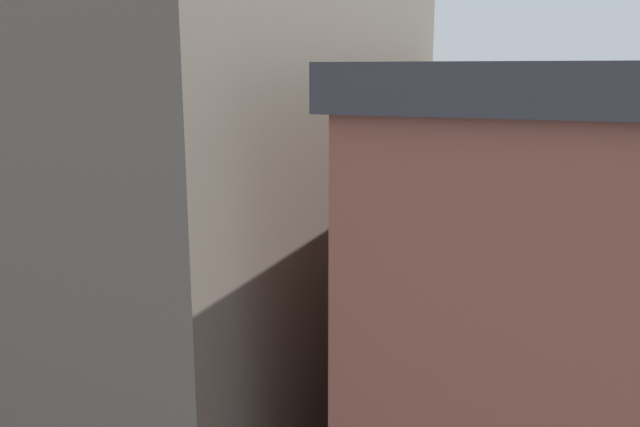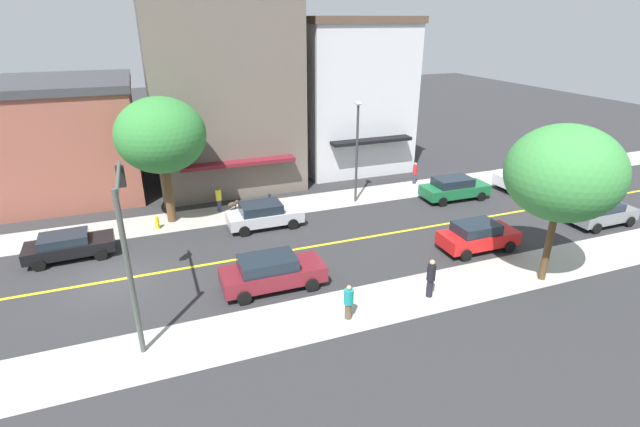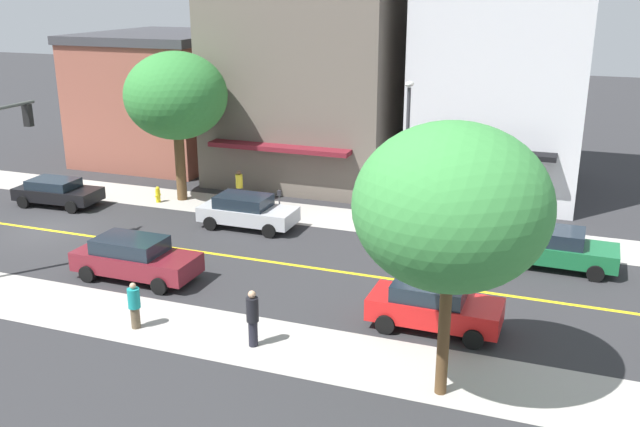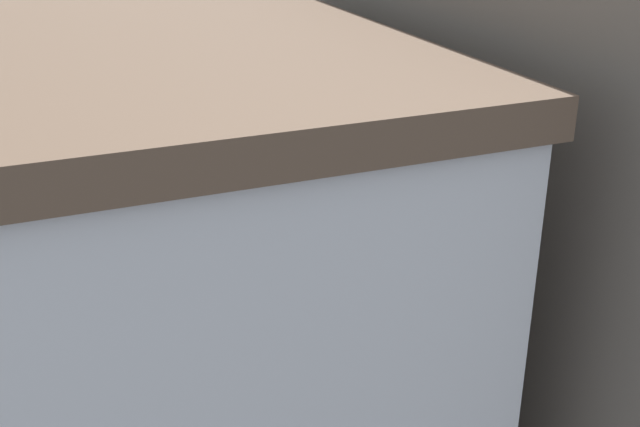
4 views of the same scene
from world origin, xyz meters
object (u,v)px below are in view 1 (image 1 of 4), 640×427
Objects in this scene: black_sedan_left_curb at (610,290)px; pedestrian_yellow_shirt at (331,291)px; grey_sedan_right_curb at (42,195)px; green_sedan_left_curb at (33,228)px; fire_hydrant at (462,305)px; pedestrian_black_shirt at (290,198)px; red_sedan_right_curb at (181,205)px; street_tree_right_corner at (197,114)px; silver_sedan_left_curb at (309,259)px; small_dog at (307,301)px; maroon_sedan_right_curb at (390,223)px; parking_meter at (269,267)px; pedestrian_teal_shirt at (364,205)px; traffic_light_mast at (526,149)px; street_tree_left_near at (434,153)px; street_lamp at (120,169)px.

pedestrian_yellow_shirt is at bearing 21.03° from black_sedan_left_curb.
green_sedan_left_curb is at bearing 130.16° from grey_sedan_right_curb.
pedestrian_black_shirt reaches higher than fire_hydrant.
pedestrian_yellow_shirt is (-10.42, -12.18, 0.06)m from red_sedan_right_curb.
pedestrian_yellow_shirt is at bearing -136.99° from street_tree_right_corner.
silver_sedan_left_curb is (1.97, 6.04, 0.38)m from fire_hydrant.
pedestrian_yellow_shirt reaches higher than small_dog.
maroon_sedan_right_curb is 2.58× the size of pedestrian_black_shirt.
red_sedan_right_curb is 16.03m from pedestrian_yellow_shirt.
grey_sedan_right_curb is at bearing 49.31° from pedestrian_black_shirt.
parking_meter is 2.62m from small_dog.
fire_hydrant is 5.00m from black_sedan_left_curb.
pedestrian_teal_shirt reaches higher than small_dog.
grey_sedan_right_curb reaches higher than black_sedan_left_curb.
pedestrian_black_shirt is (9.95, -8.36, 0.16)m from green_sedan_left_curb.
street_tree_right_corner is at bearing -101.63° from green_sedan_left_curb.
black_sedan_left_curb is at bearing 23.33° from traffic_light_mast.
traffic_light_mast is 9.26m from black_sedan_left_curb.
pedestrian_yellow_shirt is at bearing -23.55° from traffic_light_mast.
red_sedan_right_curb is 0.96× the size of silver_sedan_left_curb.
parking_meter is (0.17, 6.89, 0.49)m from fire_hydrant.
traffic_light_mast reaches higher than pedestrian_yellow_shirt.
pedestrian_yellow_shirt is (-13.51, -7.21, -0.10)m from pedestrian_black_shirt.
silver_sedan_left_curb is at bearing -156.80° from pedestrian_yellow_shirt.
red_sedan_right_curb is at bearing 46.47° from parking_meter.
pedestrian_yellow_shirt is at bearing 153.85° from grey_sedan_right_curb.
traffic_light_mast is 22.37m from green_sedan_left_curb.
grey_sedan_right_curb is at bearing 64.82° from parking_meter.
street_tree_left_near reaches higher than maroon_sedan_right_curb.
traffic_light_mast is at bearing 148.20° from pedestrian_yellow_shirt.
fire_hydrant is (0.88, -0.89, -4.97)m from street_tree_left_near.
street_tree_right_corner reaches higher than parking_meter.
street_tree_left_near is 1.73× the size of black_sedan_left_curb.
red_sedan_right_curb is (-3.69, -0.99, -4.53)m from street_tree_right_corner.
traffic_light_mast is at bearing -167.49° from maroon_sedan_right_curb.
fire_hydrant is at bearing 151.46° from red_sedan_right_curb.
pedestrian_teal_shirt reaches higher than red_sedan_right_curb.
red_sedan_right_curb is 5.85m from pedestrian_black_shirt.
red_sedan_right_curb is 21.65m from black_sedan_left_curb.
red_sedan_right_curb is 0.89× the size of maroon_sedan_right_curb.
green_sedan_left_curb is (1.90, 12.62, -0.09)m from parking_meter.
street_tree_left_near reaches higher than silver_sedan_left_curb.
traffic_light_mast is 1.54× the size of red_sedan_right_curb.
street_tree_right_corner is 9.28× the size of small_dog.
traffic_light_mast is at bearing -177.73° from grey_sedan_right_curb.
pedestrian_black_shirt is at bearing -8.64° from street_lamp.
pedestrian_yellow_shirt reaches higher than black_sedan_left_curb.
maroon_sedan_right_curb is 10.31m from pedestrian_yellow_shirt.
black_sedan_left_curb is at bearing -115.76° from street_tree_right_corner.
pedestrian_yellow_shirt is 2.08× the size of small_dog.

